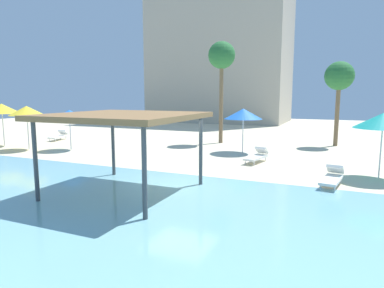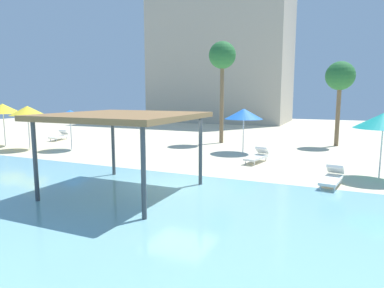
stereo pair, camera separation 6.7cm
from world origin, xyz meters
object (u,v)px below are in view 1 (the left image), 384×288
object	(u,v)px
beach_umbrella_yellow_5	(2,109)
lounge_chair_1	(59,136)
beach_umbrella_blue_0	(243,114)
beach_umbrella_teal_3	(383,121)
shade_pavilion	(124,118)
lounge_chair_3	(257,156)
beach_umbrella_blue_2	(69,114)
lounge_chair_0	(332,177)
palm_tree_0	(339,78)
palm_tree_1	(222,58)
beach_umbrella_yellow_4	(27,111)

from	to	relation	value
beach_umbrella_yellow_5	lounge_chair_1	bearing A→B (deg)	75.49
beach_umbrella_blue_0	beach_umbrella_teal_3	bearing A→B (deg)	-29.60
beach_umbrella_teal_3	beach_umbrella_yellow_5	distance (m)	22.43
shade_pavilion	lounge_chair_3	size ratio (longest dim) A/B	2.39
beach_umbrella_blue_0	beach_umbrella_yellow_5	bearing A→B (deg)	-165.62
beach_umbrella_blue_2	beach_umbrella_yellow_5	xyz separation A→B (m)	(-5.28, -0.61, 0.29)
lounge_chair_0	beach_umbrella_blue_0	bearing A→B (deg)	-131.47
beach_umbrella_yellow_5	lounge_chair_0	bearing A→B (deg)	-5.82
beach_umbrella_blue_2	palm_tree_0	distance (m)	17.71
palm_tree_1	lounge_chair_0	bearing A→B (deg)	-50.97
beach_umbrella_blue_2	beach_umbrella_yellow_5	world-z (taller)	beach_umbrella_yellow_5
shade_pavilion	lounge_chair_3	xyz separation A→B (m)	(2.96, 7.40, -2.32)
beach_umbrella_yellow_4	lounge_chair_0	distance (m)	18.09
shade_pavilion	lounge_chair_0	distance (m)	8.06
beach_umbrella_blue_2	lounge_chair_0	bearing A→B (deg)	-10.01
lounge_chair_0	palm_tree_1	distance (m)	13.55
beach_umbrella_blue_2	beach_umbrella_yellow_4	world-z (taller)	beach_umbrella_yellow_4
beach_umbrella_yellow_5	lounge_chair_1	world-z (taller)	beach_umbrella_yellow_5
shade_pavilion	beach_umbrella_yellow_5	bearing A→B (deg)	156.66
shade_pavilion	beach_umbrella_blue_2	distance (m)	11.02
lounge_chair_3	beach_umbrella_blue_2	bearing A→B (deg)	-75.27
beach_umbrella_teal_3	lounge_chair_3	world-z (taller)	beach_umbrella_teal_3
lounge_chair_3	palm_tree_1	bearing A→B (deg)	-135.15
lounge_chair_1	lounge_chair_3	bearing A→B (deg)	67.46
beach_umbrella_yellow_4	beach_umbrella_blue_0	bearing A→B (deg)	19.04
lounge_chair_1	palm_tree_0	world-z (taller)	palm_tree_0
beach_umbrella_blue_0	lounge_chair_0	size ratio (longest dim) A/B	1.35
lounge_chair_1	palm_tree_0	xyz separation A→B (m)	(19.58, 5.29, 4.25)
shade_pavilion	beach_umbrella_blue_0	distance (m)	10.15
lounge_chair_3	palm_tree_0	world-z (taller)	palm_tree_0
shade_pavilion	lounge_chair_0	size ratio (longest dim) A/B	2.41
beach_umbrella_yellow_4	palm_tree_1	distance (m)	13.31
beach_umbrella_yellow_4	lounge_chair_0	world-z (taller)	beach_umbrella_yellow_4
lounge_chair_0	palm_tree_1	world-z (taller)	palm_tree_1
shade_pavilion	palm_tree_1	size ratio (longest dim) A/B	0.66
beach_umbrella_teal_3	lounge_chair_0	distance (m)	3.46
beach_umbrella_blue_2	lounge_chair_1	xyz separation A→B (m)	(-4.27, 3.29, -1.91)
shade_pavilion	lounge_chair_0	xyz separation A→B (m)	(6.64, 3.95, -2.32)
beach_umbrella_yellow_4	lounge_chair_0	xyz separation A→B (m)	(17.88, -1.69, -2.13)
palm_tree_0	shade_pavilion	bearing A→B (deg)	-113.26
palm_tree_1	beach_umbrella_blue_2	bearing A→B (deg)	-138.18
palm_tree_0	lounge_chair_1	bearing A→B (deg)	-164.88
beach_umbrella_blue_2	beach_umbrella_yellow_5	bearing A→B (deg)	-173.39
beach_umbrella_teal_3	beach_umbrella_yellow_4	bearing A→B (deg)	-178.66
lounge_chair_3	beach_umbrella_yellow_5	bearing A→B (deg)	-74.33
beach_umbrella_teal_3	palm_tree_1	xyz separation A→B (m)	(-9.51, 7.41, 3.61)
beach_umbrella_teal_3	lounge_chair_1	bearing A→B (deg)	169.79
beach_umbrella_yellow_4	palm_tree_0	size ratio (longest dim) A/B	0.49
palm_tree_0	palm_tree_1	distance (m)	7.99
beach_umbrella_teal_3	palm_tree_1	world-z (taller)	palm_tree_1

